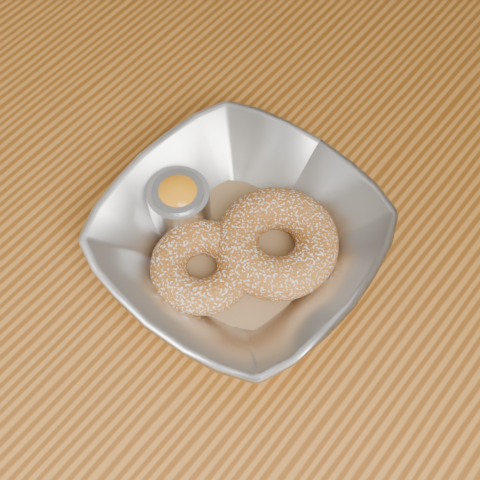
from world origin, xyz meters
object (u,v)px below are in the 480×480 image
Objects in this scene: donut_back at (277,243)px; table at (214,195)px; serving_bowl at (240,241)px; ramekin at (179,202)px; donut_front at (202,266)px.

table is at bearing 154.86° from donut_back.
serving_bowl is 4.20× the size of ramekin.
donut_back reaches higher than donut_front.
donut_back is at bearing 15.40° from ramekin.
table is 0.16m from ramekin.
serving_bowl is at bearing 75.09° from donut_front.
donut_back is (0.03, 0.02, 0.00)m from serving_bowl.
table is 11.11× the size of donut_back.
donut_back reaches higher than table.
table is 0.19m from donut_back.
donut_back is at bearing 35.74° from serving_bowl.
donut_front is (0.09, -0.12, 0.12)m from table.
donut_front is 1.60× the size of ramekin.
table is at bearing 128.05° from donut_front.
ramekin is at bearing -65.92° from table.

